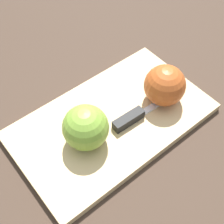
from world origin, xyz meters
The scene contains 5 objects.
ground_plane centered at (0.00, 0.00, 0.00)m, with size 4.00×4.00×0.00m, color #38281E.
cutting_board centered at (0.00, 0.00, 0.01)m, with size 0.39×0.25×0.02m.
apple_half_left centered at (-0.06, -0.02, 0.06)m, with size 0.08×0.08×0.08m.
apple_half_right centered at (0.11, -0.01, 0.06)m, with size 0.08×0.08×0.08m.
knife centered at (0.03, -0.02, 0.02)m, with size 0.15×0.02×0.02m.
Camera 1 is at (-0.19, -0.29, 0.49)m, focal length 50.00 mm.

